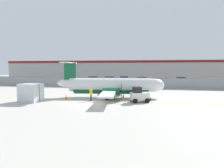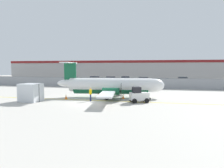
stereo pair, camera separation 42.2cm
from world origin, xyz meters
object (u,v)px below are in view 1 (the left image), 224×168
(ground_crew_worker, at_px, (91,94))
(parked_car_4, at_px, (141,80))
(traffic_cone_near_left, at_px, (99,94))
(cargo_container, at_px, (31,93))
(commuter_airplane, at_px, (113,86))
(traffic_cone_far_left, at_px, (66,97))
(parked_car_2, at_px, (110,79))
(traffic_cone_near_right, at_px, (123,96))
(baggage_tug, at_px, (139,95))
(parked_car_3, at_px, (124,79))
(parked_car_6, at_px, (181,80))
(parked_car_0, at_px, (71,80))
(parked_car_1, at_px, (93,79))
(parked_car_5, at_px, (163,81))

(ground_crew_worker, xyz_separation_m, parked_car_4, (4.98, 27.95, -0.06))
(parked_car_4, bearing_deg, traffic_cone_near_left, 84.72)
(cargo_container, bearing_deg, commuter_airplane, 35.31)
(traffic_cone_far_left, relative_size, parked_car_2, 0.15)
(traffic_cone_near_right, bearing_deg, cargo_container, -157.52)
(traffic_cone_near_left, distance_m, parked_car_2, 24.94)
(baggage_tug, height_order, parked_car_3, baggage_tug)
(traffic_cone_far_left, bearing_deg, traffic_cone_near_left, 50.08)
(parked_car_6, bearing_deg, commuter_airplane, -115.42)
(commuter_airplane, relative_size, traffic_cone_near_right, 25.12)
(traffic_cone_near_left, bearing_deg, parked_car_4, 77.09)
(ground_crew_worker, xyz_separation_m, parked_car_0, (-13.25, 25.53, -0.06))
(parked_car_4, bearing_deg, parked_car_2, -2.82)
(parked_car_6, bearing_deg, parked_car_1, -176.59)
(traffic_cone_near_left, height_order, parked_car_3, parked_car_3)
(traffic_cone_far_left, distance_m, parked_car_6, 35.65)
(traffic_cone_far_left, xyz_separation_m, parked_car_2, (-0.04, 28.72, 0.58))
(cargo_container, distance_m, parked_car_0, 27.94)
(traffic_cone_near_left, height_order, parked_car_6, parked_car_6)
(commuter_airplane, distance_m, baggage_tug, 5.11)
(cargo_container, relative_size, parked_car_6, 0.61)
(parked_car_0, bearing_deg, parked_car_3, -160.70)
(traffic_cone_near_left, relative_size, traffic_cone_far_left, 1.00)
(commuter_airplane, xyz_separation_m, parked_car_6, (13.13, 27.55, -0.71))
(cargo_container, relative_size, parked_car_2, 0.60)
(traffic_cone_near_right, relative_size, parked_car_0, 0.15)
(traffic_cone_near_right, height_order, parked_car_3, parked_car_3)
(traffic_cone_near_left, relative_size, parked_car_1, 0.15)
(baggage_tug, height_order, cargo_container, cargo_container)
(baggage_tug, height_order, traffic_cone_far_left, baggage_tug)
(traffic_cone_near_right, distance_m, traffic_cone_far_left, 7.61)
(commuter_airplane, xyz_separation_m, traffic_cone_far_left, (-5.75, -2.69, -1.29))
(parked_car_0, distance_m, parked_car_4, 18.39)
(parked_car_2, height_order, parked_car_3, same)
(commuter_airplane, height_order, ground_crew_worker, commuter_airplane)
(traffic_cone_far_left, xyz_separation_m, parked_car_0, (-9.57, 24.69, 0.58))
(ground_crew_worker, bearing_deg, cargo_container, 179.35)
(traffic_cone_near_right, bearing_deg, parked_car_1, 114.07)
(traffic_cone_near_right, distance_m, parked_car_4, 25.24)
(commuter_airplane, relative_size, parked_car_1, 3.78)
(traffic_cone_near_left, bearing_deg, traffic_cone_near_right, -27.77)
(traffic_cone_near_right, height_order, parked_car_1, parked_car_1)
(commuter_airplane, relative_size, parked_car_2, 3.75)
(commuter_airplane, xyz_separation_m, parked_car_1, (-10.42, 26.17, -0.71))
(cargo_container, height_order, parked_car_5, cargo_container)
(parked_car_0, xyz_separation_m, parked_car_6, (28.45, 5.55, 0.00))
(baggage_tug, distance_m, parked_car_2, 30.82)
(cargo_container, relative_size, parked_car_0, 0.60)
(traffic_cone_near_right, relative_size, parked_car_4, 0.15)
(parked_car_4, bearing_deg, parked_car_3, -24.62)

